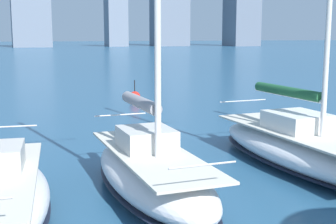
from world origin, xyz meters
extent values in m
cube|color=slate|center=(-83.48, -152.22, 16.58)|extent=(10.51, 10.98, 33.17)
cube|color=slate|center=(-37.63, -161.37, 11.03)|extent=(7.07, 7.83, 22.06)
cube|color=slate|center=(-8.33, -161.40, 13.97)|extent=(12.68, 8.73, 27.94)
ellipsoid|color=white|center=(-4.88, -7.05, 0.55)|extent=(2.90, 8.82, 1.09)
ellipsoid|color=black|center=(-4.88, -7.05, 0.25)|extent=(2.91, 8.86, 0.10)
cube|color=beige|center=(-4.88, -7.05, 1.12)|extent=(2.39, 7.76, 0.06)
cube|color=silver|center=(-4.86, -7.58, 1.43)|extent=(1.66, 1.96, 0.55)
cylinder|color=silver|center=(-4.85, -8.23, 2.20)|extent=(0.21, 3.68, 0.12)
cylinder|color=#1E5633|center=(-4.85, -8.23, 2.32)|extent=(0.40, 3.39, 0.32)
cylinder|color=silver|center=(-4.78, -10.99, 1.64)|extent=(2.02, 0.09, 0.04)
ellipsoid|color=white|center=(0.51, -6.31, 0.56)|extent=(2.25, 6.80, 1.12)
ellipsoid|color=black|center=(0.51, -6.31, 0.25)|extent=(2.26, 6.83, 0.10)
cube|color=beige|center=(0.51, -6.31, 1.15)|extent=(1.84, 5.98, 0.06)
cube|color=silver|center=(0.51, -6.72, 1.46)|extent=(1.33, 1.50, 0.55)
cylinder|color=silver|center=(0.52, -7.23, 2.23)|extent=(0.14, 2.85, 0.12)
cylinder|color=gray|center=(0.52, -7.23, 2.35)|extent=(0.33, 2.62, 0.32)
cylinder|color=silver|center=(0.49, -3.19, 1.67)|extent=(1.44, 0.05, 0.04)
cylinder|color=silver|center=(0.53, -9.37, 1.67)|extent=(1.66, 0.05, 0.04)
sphere|color=red|center=(-3.91, -22.94, 0.35)|extent=(0.70, 0.70, 0.70)
cylinder|color=black|center=(-3.91, -22.94, 1.05)|extent=(0.06, 0.06, 0.70)
camera|label=1|loc=(4.18, 4.80, 4.17)|focal=50.00mm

